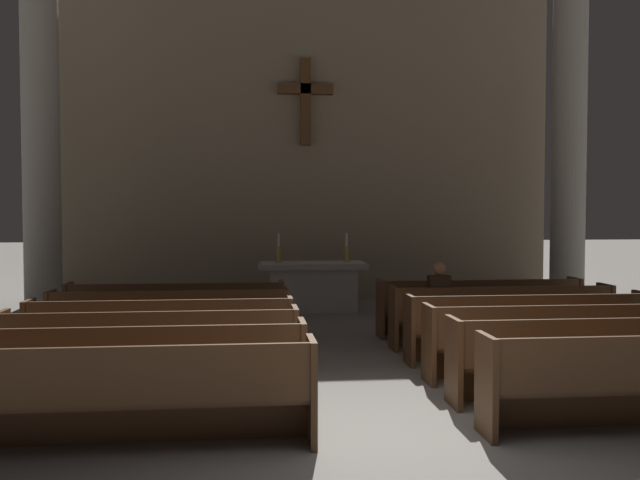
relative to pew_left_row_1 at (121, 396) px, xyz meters
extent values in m
plane|color=gray|center=(2.47, 0.04, -0.48)|extent=(80.00, 80.00, 0.00)
cube|color=brown|center=(0.00, 0.04, -0.05)|extent=(3.26, 0.40, 0.05)
cube|color=brown|center=(0.00, -0.19, 0.22)|extent=(3.26, 0.05, 0.50)
cube|color=brown|center=(0.00, 0.22, -0.28)|extent=(3.26, 0.04, 0.40)
cube|color=brown|center=(1.66, 0.02, 0.00)|extent=(0.06, 0.50, 0.95)
cube|color=brown|center=(0.00, 1.05, -0.05)|extent=(3.26, 0.40, 0.05)
cube|color=brown|center=(0.00, 0.83, 0.22)|extent=(3.26, 0.05, 0.50)
cube|color=brown|center=(0.00, 1.23, -0.28)|extent=(3.26, 0.04, 0.40)
cube|color=brown|center=(1.66, 1.03, 0.00)|extent=(0.06, 0.50, 0.95)
cube|color=brown|center=(0.00, 2.07, -0.05)|extent=(3.26, 0.40, 0.05)
cube|color=brown|center=(0.00, 1.84, 0.22)|extent=(3.26, 0.05, 0.50)
cube|color=brown|center=(0.00, 2.25, -0.28)|extent=(3.26, 0.04, 0.40)
cube|color=brown|center=(1.66, 2.05, 0.00)|extent=(0.06, 0.50, 0.95)
cube|color=brown|center=(-1.66, 2.05, 0.00)|extent=(0.06, 0.50, 0.95)
cube|color=brown|center=(0.00, 3.08, -0.05)|extent=(3.26, 0.40, 0.05)
cube|color=brown|center=(0.00, 2.86, 0.22)|extent=(3.26, 0.05, 0.50)
cube|color=brown|center=(0.00, 3.26, -0.28)|extent=(3.26, 0.04, 0.40)
cube|color=brown|center=(1.66, 3.06, 0.00)|extent=(0.06, 0.50, 0.95)
cube|color=brown|center=(-1.66, 3.06, 0.00)|extent=(0.06, 0.50, 0.95)
cube|color=brown|center=(0.00, 4.10, -0.05)|extent=(3.26, 0.40, 0.05)
cube|color=brown|center=(0.00, 3.87, 0.22)|extent=(3.26, 0.05, 0.50)
cube|color=brown|center=(0.00, 4.28, -0.28)|extent=(3.26, 0.04, 0.40)
cube|color=brown|center=(1.66, 4.08, 0.00)|extent=(0.06, 0.50, 0.95)
cube|color=brown|center=(-1.66, 4.08, 0.00)|extent=(0.06, 0.50, 0.95)
cube|color=brown|center=(0.00, 5.11, -0.05)|extent=(3.26, 0.40, 0.05)
cube|color=brown|center=(0.00, 4.88, 0.22)|extent=(3.26, 0.05, 0.50)
cube|color=brown|center=(0.00, 5.29, -0.28)|extent=(3.26, 0.04, 0.40)
cube|color=brown|center=(1.66, 5.09, 0.00)|extent=(0.06, 0.50, 0.95)
cube|color=brown|center=(-1.66, 5.09, 0.00)|extent=(0.06, 0.50, 0.95)
cube|color=brown|center=(3.27, 0.02, 0.00)|extent=(0.06, 0.50, 0.95)
cube|color=brown|center=(4.94, 1.05, -0.05)|extent=(3.26, 0.40, 0.05)
cube|color=brown|center=(4.94, 0.83, 0.22)|extent=(3.26, 0.05, 0.50)
cube|color=brown|center=(4.94, 1.23, -0.28)|extent=(3.26, 0.04, 0.40)
cube|color=brown|center=(3.27, 1.03, 0.00)|extent=(0.06, 0.50, 0.95)
cube|color=brown|center=(4.94, 2.07, -0.05)|extent=(3.26, 0.40, 0.05)
cube|color=brown|center=(4.94, 1.84, 0.22)|extent=(3.26, 0.05, 0.50)
cube|color=brown|center=(4.94, 2.25, -0.28)|extent=(3.26, 0.04, 0.40)
cube|color=brown|center=(3.27, 2.05, 0.00)|extent=(0.06, 0.50, 0.95)
cube|color=brown|center=(4.94, 3.08, -0.05)|extent=(3.26, 0.40, 0.05)
cube|color=brown|center=(4.94, 2.86, 0.22)|extent=(3.26, 0.05, 0.50)
cube|color=brown|center=(4.94, 3.26, -0.28)|extent=(3.26, 0.04, 0.40)
cube|color=brown|center=(3.27, 3.06, 0.00)|extent=(0.06, 0.50, 0.95)
cube|color=brown|center=(4.94, 4.10, -0.05)|extent=(3.26, 0.40, 0.05)
cube|color=brown|center=(4.94, 3.87, 0.22)|extent=(3.26, 0.05, 0.50)
cube|color=brown|center=(4.94, 4.28, -0.28)|extent=(3.26, 0.04, 0.40)
cube|color=brown|center=(3.27, 4.08, 0.00)|extent=(0.06, 0.50, 0.95)
cube|color=brown|center=(6.60, 4.08, 0.00)|extent=(0.06, 0.50, 0.95)
cube|color=brown|center=(4.94, 5.11, -0.05)|extent=(3.26, 0.40, 0.05)
cube|color=brown|center=(4.94, 4.88, 0.22)|extent=(3.26, 0.05, 0.50)
cube|color=brown|center=(4.94, 5.29, -0.28)|extent=(3.26, 0.04, 0.40)
cube|color=brown|center=(3.27, 5.09, 0.00)|extent=(0.06, 0.50, 0.95)
cube|color=brown|center=(6.60, 5.09, 0.00)|extent=(0.06, 0.50, 0.95)
cube|color=#ADA89E|center=(-2.72, 7.62, -0.38)|extent=(0.96, 0.96, 0.20)
cylinder|color=#ADA89E|center=(-2.72, 7.62, 3.06)|extent=(0.69, 0.69, 7.07)
cube|color=#ADA89E|center=(7.66, 7.62, -0.38)|extent=(0.96, 0.96, 0.20)
cylinder|color=#ADA89E|center=(7.66, 7.62, 3.06)|extent=(0.69, 0.69, 7.07)
cube|color=#A8A399|center=(2.47, 8.18, -0.04)|extent=(1.76, 0.72, 0.88)
cube|color=#A8A399|center=(2.47, 8.18, 0.46)|extent=(2.20, 0.90, 0.12)
cube|color=silver|center=(2.47, 8.18, 0.53)|extent=(2.09, 0.86, 0.01)
cylinder|color=#B79338|center=(1.77, 8.18, 0.54)|extent=(0.16, 0.16, 0.02)
cylinder|color=#B79338|center=(1.77, 8.18, 0.70)|extent=(0.07, 0.07, 0.33)
cylinder|color=silver|center=(1.77, 8.18, 1.00)|extent=(0.04, 0.04, 0.27)
cylinder|color=#B79338|center=(3.17, 8.18, 0.54)|extent=(0.16, 0.16, 0.02)
cylinder|color=#B79338|center=(3.17, 8.18, 0.70)|extent=(0.07, 0.07, 0.33)
cylinder|color=silver|center=(3.17, 8.18, 1.00)|extent=(0.04, 0.04, 0.27)
cube|color=gray|center=(2.47, 10.14, 3.64)|extent=(11.48, 0.25, 8.24)
cube|color=brown|center=(2.47, 9.90, 4.05)|extent=(0.23, 0.23, 1.95)
cube|color=brown|center=(2.47, 9.90, 4.35)|extent=(1.25, 0.23, 0.23)
cube|color=#26262B|center=(3.95, 4.28, -0.25)|extent=(0.24, 0.14, 0.45)
cube|color=#26262B|center=(3.95, 4.15, 0.03)|extent=(0.28, 0.36, 0.12)
cube|color=#2D2319|center=(3.95, 4.02, 0.36)|extent=(0.32, 0.20, 0.54)
sphere|color=#9E7051|center=(3.95, 4.02, 0.74)|extent=(0.20, 0.20, 0.20)
camera|label=1|loc=(1.07, -6.19, 1.62)|focal=39.64mm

